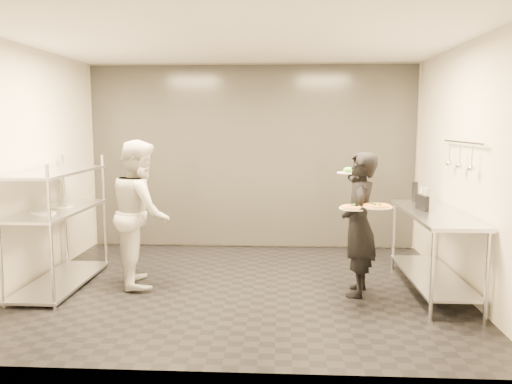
# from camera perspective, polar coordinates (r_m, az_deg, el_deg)

# --- Properties ---
(room_shell) EXTENTS (5.00, 4.00, 2.80)m
(room_shell) POSITION_cam_1_polar(r_m,az_deg,el_deg) (6.81, -0.87, 3.59)
(room_shell) COLOR black
(room_shell) RESTS_ON ground
(pass_rack) EXTENTS (0.60, 1.60, 1.50)m
(pass_rack) POSITION_cam_1_polar(r_m,az_deg,el_deg) (6.28, -21.65, -3.13)
(pass_rack) COLOR silver
(pass_rack) RESTS_ON ground
(prep_counter) EXTENTS (0.60, 1.80, 0.92)m
(prep_counter) POSITION_cam_1_polar(r_m,az_deg,el_deg) (5.99, 19.67, -4.94)
(prep_counter) COLOR silver
(prep_counter) RESTS_ON ground
(utensil_rail) EXTENTS (0.07, 1.20, 0.31)m
(utensil_rail) POSITION_cam_1_polar(r_m,az_deg,el_deg) (5.94, 22.37, 3.81)
(utensil_rail) COLOR silver
(utensil_rail) RESTS_ON room_shell
(waiter) EXTENTS (0.50, 0.65, 1.59)m
(waiter) POSITION_cam_1_polar(r_m,az_deg,el_deg) (5.63, 11.68, -3.65)
(waiter) COLOR black
(waiter) RESTS_ON ground
(chef) EXTENTS (0.88, 0.99, 1.72)m
(chef) POSITION_cam_1_polar(r_m,az_deg,el_deg) (6.04, -13.01, -2.33)
(chef) COLOR silver
(chef) RESTS_ON ground
(pizza_plate_near) EXTENTS (0.31, 0.31, 0.05)m
(pizza_plate_near) POSITION_cam_1_polar(r_m,az_deg,el_deg) (5.35, 11.10, -1.75)
(pizza_plate_near) COLOR silver
(pizza_plate_near) RESTS_ON waiter
(pizza_plate_far) EXTENTS (0.34, 0.34, 0.05)m
(pizza_plate_far) POSITION_cam_1_polar(r_m,az_deg,el_deg) (5.39, 13.60, -1.56)
(pizza_plate_far) COLOR silver
(pizza_plate_far) RESTS_ON waiter
(salad_plate) EXTENTS (0.27, 0.27, 0.07)m
(salad_plate) POSITION_cam_1_polar(r_m,az_deg,el_deg) (5.88, 10.54, 2.37)
(salad_plate) COLOR silver
(salad_plate) RESTS_ON waiter
(pos_monitor) EXTENTS (0.10, 0.25, 0.18)m
(pos_monitor) POSITION_cam_1_polar(r_m,az_deg,el_deg) (5.99, 18.44, -1.17)
(pos_monitor) COLOR black
(pos_monitor) RESTS_ON prep_counter
(bottle_green) EXTENTS (0.07, 0.07, 0.26)m
(bottle_green) POSITION_cam_1_polar(r_m,az_deg,el_deg) (6.02, 18.92, -0.74)
(bottle_green) COLOR gray
(bottle_green) RESTS_ON prep_counter
(bottle_clear) EXTENTS (0.06, 0.06, 0.18)m
(bottle_clear) POSITION_cam_1_polar(r_m,az_deg,el_deg) (6.70, 18.32, -0.21)
(bottle_clear) COLOR gray
(bottle_clear) RESTS_ON prep_counter
(bottle_dark) EXTENTS (0.07, 0.07, 0.25)m
(bottle_dark) POSITION_cam_1_polar(r_m,az_deg,el_deg) (6.67, 17.70, 0.06)
(bottle_dark) COLOR black
(bottle_dark) RESTS_ON prep_counter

